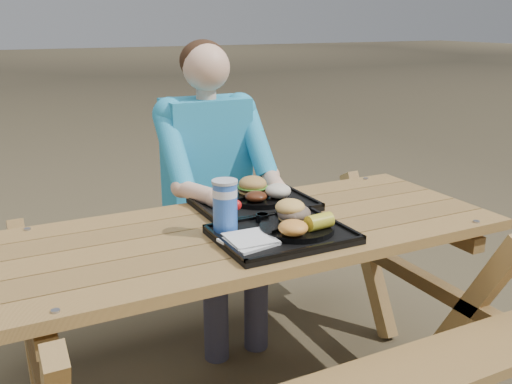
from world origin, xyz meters
name	(u,v)px	position (x,y,z in m)	size (l,w,h in m)	color
picnic_table	(256,318)	(0.00, 0.00, 0.38)	(1.80, 1.49, 0.75)	#999999
tray_near	(282,236)	(0.03, -0.15, 0.76)	(0.45, 0.35, 0.02)	black
tray_far	(254,204)	(0.09, 0.21, 0.76)	(0.45, 0.35, 0.02)	black
plate_near	(297,228)	(0.08, -0.15, 0.78)	(0.26, 0.26, 0.02)	black
plate_far	(259,198)	(0.12, 0.22, 0.78)	(0.26, 0.26, 0.02)	black
napkin_stack	(249,241)	(-0.12, -0.18, 0.78)	(0.15, 0.15, 0.02)	silver
soda_cup	(225,207)	(-0.14, -0.04, 0.86)	(0.08, 0.08, 0.17)	blue
condiment_bbq	(262,218)	(0.02, -0.02, 0.78)	(0.05, 0.05, 0.03)	black
condiment_mustard	(281,215)	(0.09, -0.02, 0.78)	(0.05, 0.05, 0.03)	yellow
sandwich	(294,204)	(0.10, -0.10, 0.85)	(0.11, 0.11, 0.12)	#F2B555
mac_cheese	(293,228)	(0.02, -0.23, 0.81)	(0.10, 0.10, 0.05)	#F7A441
corn_cob	(319,222)	(0.13, -0.22, 0.82)	(0.09, 0.09, 0.05)	gold
cutlery_far	(216,205)	(-0.06, 0.22, 0.77)	(0.02, 0.14, 0.01)	black
burger	(253,180)	(0.12, 0.26, 0.84)	(0.12, 0.12, 0.11)	#B88641
baked_beans	(256,196)	(0.08, 0.15, 0.81)	(0.09, 0.09, 0.04)	#4E210F
potato_salad	(278,191)	(0.18, 0.16, 0.82)	(0.10, 0.10, 0.06)	beige
diner	(209,202)	(0.08, 0.66, 0.64)	(0.48, 0.84, 1.28)	#19B3A6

